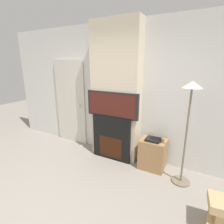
{
  "coord_description": "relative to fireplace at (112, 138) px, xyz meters",
  "views": [
    {
      "loc": [
        1.57,
        -1.18,
        1.92
      ],
      "look_at": [
        0.0,
        1.7,
        1.0
      ],
      "focal_mm": 28.0,
      "sensor_mm": 36.0,
      "label": 1
    }
  ],
  "objects": [
    {
      "name": "media_stand",
      "position": [
        0.84,
        0.05,
        -0.16
      ],
      "size": [
        0.46,
        0.37,
        0.62
      ],
      "color": "#997047",
      "rests_on": "ground_plane"
    },
    {
      "name": "floor_lamp",
      "position": [
        1.38,
        -0.13,
        0.79
      ],
      "size": [
        0.29,
        0.29,
        1.68
      ],
      "color": "#726651",
      "rests_on": "ground_plane"
    },
    {
      "name": "wall_back",
      "position": [
        0.0,
        0.33,
        0.9
      ],
      "size": [
        6.0,
        0.06,
        2.7
      ],
      "color": "silver",
      "rests_on": "ground_plane"
    },
    {
      "name": "entry_door",
      "position": [
        -1.29,
        0.27,
        0.55
      ],
      "size": [
        0.85,
        0.09,
        2.0
      ],
      "color": "beige",
      "rests_on": "ground_plane"
    },
    {
      "name": "chimney_breast",
      "position": [
        0.0,
        0.15,
        0.9
      ],
      "size": [
        0.99,
        0.3,
        2.7
      ],
      "color": "beige",
      "rests_on": "ground_plane"
    },
    {
      "name": "television",
      "position": [
        0.0,
        -0.0,
        0.7
      ],
      "size": [
        1.09,
        0.07,
        0.5
      ],
      "color": "black",
      "rests_on": "fireplace"
    },
    {
      "name": "ground_plane",
      "position": [
        0.0,
        -1.7,
        -0.45
      ],
      "size": [
        14.0,
        14.0,
        0.0
      ],
      "primitive_type": "plane",
      "color": "gray"
    },
    {
      "name": "fireplace",
      "position": [
        0.0,
        0.0,
        0.0
      ],
      "size": [
        0.82,
        0.15,
        0.9
      ],
      "color": "black",
      "rests_on": "ground_plane"
    }
  ]
}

